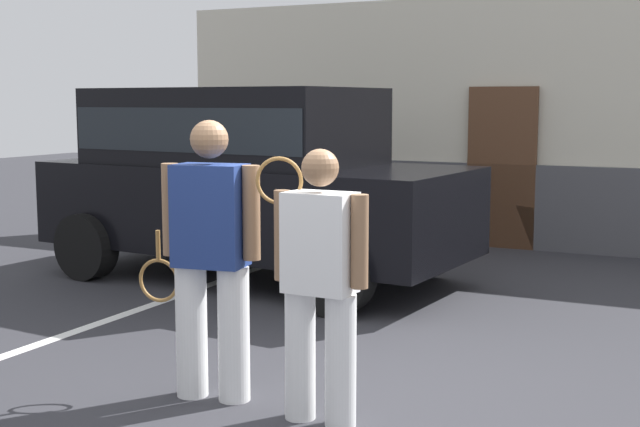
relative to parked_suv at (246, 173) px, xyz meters
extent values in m
plane|color=#2D2D33|center=(2.42, -3.18, -1.15)|extent=(40.00, 40.00, 0.00)
cube|color=silver|center=(-0.16, -1.68, -1.14)|extent=(0.12, 4.40, 0.01)
cube|color=beige|center=(2.42, 3.36, 0.49)|extent=(10.35, 0.30, 3.28)
cube|color=#4C4C51|center=(2.42, 3.16, -0.60)|extent=(8.69, 0.10, 1.10)
cube|color=brown|center=(1.99, 3.14, -0.10)|extent=(0.90, 0.06, 2.10)
cube|color=black|center=(0.11, -0.01, -0.35)|extent=(4.75, 2.30, 0.90)
cube|color=black|center=(-0.14, 0.01, 0.50)|extent=(3.04, 2.01, 0.80)
cube|color=black|center=(-0.14, 0.01, 0.48)|extent=(2.99, 2.02, 0.44)
cylinder|color=black|center=(1.73, 0.80, -0.79)|extent=(0.74, 0.32, 0.72)
cylinder|color=black|center=(1.57, -1.09, -0.79)|extent=(0.74, 0.32, 0.72)
cylinder|color=black|center=(-1.35, 1.07, -0.79)|extent=(0.74, 0.32, 0.72)
cylinder|color=black|center=(-1.52, -0.82, -0.79)|extent=(0.74, 0.32, 0.72)
cylinder|color=white|center=(1.91, -3.35, -0.71)|extent=(0.20, 0.20, 0.87)
cylinder|color=white|center=(1.61, -3.40, -0.71)|extent=(0.20, 0.20, 0.87)
cube|color=navy|center=(1.76, -3.38, 0.05)|extent=(0.48, 0.34, 0.65)
sphere|color=#8C6647|center=(1.76, -3.38, 0.53)|extent=(0.24, 0.24, 0.24)
cylinder|color=#8C6647|center=(2.03, -3.33, 0.08)|extent=(0.11, 0.11, 0.59)
cylinder|color=#8C6647|center=(1.48, -3.42, 0.08)|extent=(0.11, 0.11, 0.59)
torus|color=olive|center=(1.35, -3.39, -0.40)|extent=(0.37, 0.08, 0.37)
cylinder|color=olive|center=(1.35, -3.39, -0.17)|extent=(0.03, 0.03, 0.20)
cylinder|color=white|center=(2.70, -3.45, -0.75)|extent=(0.19, 0.19, 0.80)
cylinder|color=white|center=(2.43, -3.45, -0.75)|extent=(0.19, 0.19, 0.80)
cube|color=white|center=(2.57, -3.45, -0.05)|extent=(0.41, 0.26, 0.59)
sphere|color=#8C6647|center=(2.57, -3.45, 0.39)|extent=(0.22, 0.22, 0.22)
cylinder|color=#8C6647|center=(2.82, -3.46, -0.03)|extent=(0.10, 0.10, 0.54)
cylinder|color=#8C6647|center=(2.31, -3.45, -0.03)|extent=(0.10, 0.10, 0.54)
torus|color=olive|center=(2.27, -3.39, 0.29)|extent=(0.29, 0.10, 0.29)
cylinder|color=olive|center=(2.27, -3.39, 0.06)|extent=(0.03, 0.03, 0.20)
camera|label=1|loc=(4.73, -7.90, 0.77)|focal=48.09mm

